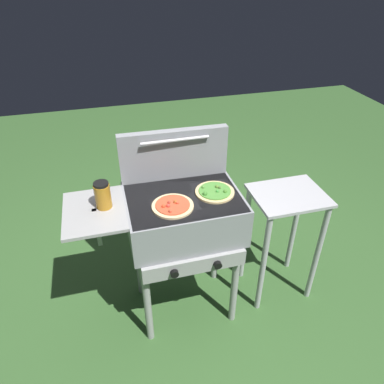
{
  "coord_description": "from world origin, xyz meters",
  "views": [
    {
      "loc": [
        -0.37,
        -1.58,
        2.02
      ],
      "look_at": [
        0.05,
        0.0,
        0.92
      ],
      "focal_mm": 33.49,
      "sensor_mm": 36.0,
      "label": 1
    }
  ],
  "objects_px": {
    "sauce_jar": "(103,195)",
    "prep_table": "(284,224)",
    "grill": "(181,218)",
    "pizza_veggie": "(215,192)",
    "pizza_pepperoni": "(173,206)"
  },
  "relations": [
    {
      "from": "sauce_jar",
      "to": "prep_table",
      "type": "relative_size",
      "value": 0.19
    },
    {
      "from": "grill",
      "to": "pizza_veggie",
      "type": "height_order",
      "value": "pizza_veggie"
    },
    {
      "from": "grill",
      "to": "prep_table",
      "type": "distance_m",
      "value": 0.7
    },
    {
      "from": "pizza_veggie",
      "to": "prep_table",
      "type": "relative_size",
      "value": 0.27
    },
    {
      "from": "grill",
      "to": "sauce_jar",
      "type": "bearing_deg",
      "value": 177.28
    },
    {
      "from": "pizza_pepperoni",
      "to": "prep_table",
      "type": "height_order",
      "value": "pizza_pepperoni"
    },
    {
      "from": "prep_table",
      "to": "pizza_veggie",
      "type": "bearing_deg",
      "value": -178.4
    },
    {
      "from": "grill",
      "to": "sauce_jar",
      "type": "distance_m",
      "value": 0.47
    },
    {
      "from": "grill",
      "to": "prep_table",
      "type": "relative_size",
      "value": 1.2
    },
    {
      "from": "pizza_pepperoni",
      "to": "prep_table",
      "type": "relative_size",
      "value": 0.28
    },
    {
      "from": "sauce_jar",
      "to": "prep_table",
      "type": "bearing_deg",
      "value": -0.8
    },
    {
      "from": "sauce_jar",
      "to": "prep_table",
      "type": "height_order",
      "value": "sauce_jar"
    },
    {
      "from": "pizza_pepperoni",
      "to": "prep_table",
      "type": "bearing_deg",
      "value": 6.4
    },
    {
      "from": "grill",
      "to": "pizza_pepperoni",
      "type": "distance_m",
      "value": 0.18
    },
    {
      "from": "prep_table",
      "to": "sauce_jar",
      "type": "bearing_deg",
      "value": 179.2
    }
  ]
}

